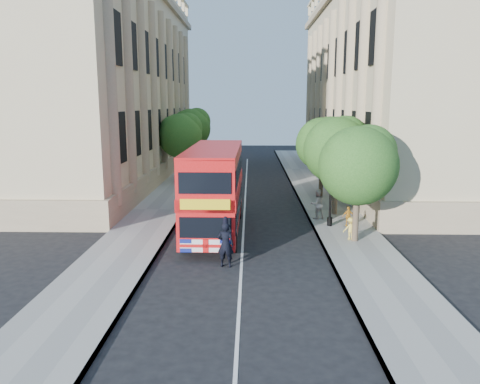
# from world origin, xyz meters

# --- Properties ---
(ground) EXTENTS (120.00, 120.00, 0.00)m
(ground) POSITION_xyz_m (0.00, 0.00, 0.00)
(ground) COLOR black
(ground) RESTS_ON ground
(pavement_right) EXTENTS (3.50, 80.00, 0.12)m
(pavement_right) POSITION_xyz_m (5.75, 10.00, 0.06)
(pavement_right) COLOR gray
(pavement_right) RESTS_ON ground
(pavement_left) EXTENTS (3.50, 80.00, 0.12)m
(pavement_left) POSITION_xyz_m (-5.75, 10.00, 0.06)
(pavement_left) COLOR gray
(pavement_left) RESTS_ON ground
(building_right) EXTENTS (12.00, 38.00, 18.00)m
(building_right) POSITION_xyz_m (13.80, 24.00, 9.00)
(building_right) COLOR #C5B089
(building_right) RESTS_ON ground
(building_left) EXTENTS (12.00, 38.00, 18.00)m
(building_left) POSITION_xyz_m (-13.80, 24.00, 9.00)
(building_left) COLOR #C5B089
(building_left) RESTS_ON ground
(tree_right_near) EXTENTS (4.00, 4.00, 6.08)m
(tree_right_near) POSITION_xyz_m (5.84, 3.03, 4.25)
(tree_right_near) COLOR #473828
(tree_right_near) RESTS_ON ground
(tree_right_mid) EXTENTS (4.20, 4.20, 6.37)m
(tree_right_mid) POSITION_xyz_m (5.84, 9.03, 4.45)
(tree_right_mid) COLOR #473828
(tree_right_mid) RESTS_ON ground
(tree_right_far) EXTENTS (4.00, 4.00, 6.15)m
(tree_right_far) POSITION_xyz_m (5.84, 15.03, 4.31)
(tree_right_far) COLOR #473828
(tree_right_far) RESTS_ON ground
(tree_left_far) EXTENTS (4.00, 4.00, 6.30)m
(tree_left_far) POSITION_xyz_m (-5.96, 22.03, 4.44)
(tree_left_far) COLOR #473828
(tree_left_far) RESTS_ON ground
(tree_left_back) EXTENTS (4.20, 4.20, 6.65)m
(tree_left_back) POSITION_xyz_m (-5.96, 30.03, 4.71)
(tree_left_back) COLOR #473828
(tree_left_back) RESTS_ON ground
(lamp_post) EXTENTS (0.32, 0.32, 5.16)m
(lamp_post) POSITION_xyz_m (5.00, 6.00, 2.51)
(lamp_post) COLOR black
(lamp_post) RESTS_ON pavement_right
(double_decker_bus) EXTENTS (2.82, 10.16, 4.68)m
(double_decker_bus) POSITION_xyz_m (-1.57, 4.81, 2.59)
(double_decker_bus) COLOR red
(double_decker_bus) RESTS_ON ground
(box_van) EXTENTS (2.38, 4.91, 2.71)m
(box_van) POSITION_xyz_m (-2.80, 10.46, 1.33)
(box_van) COLOR black
(box_van) RESTS_ON ground
(police_constable) EXTENTS (0.80, 0.59, 2.02)m
(police_constable) POSITION_xyz_m (-0.69, -0.73, 1.01)
(police_constable) COLOR black
(police_constable) RESTS_ON ground
(woman_pedestrian) EXTENTS (1.09, 0.98, 1.85)m
(woman_pedestrian) POSITION_xyz_m (4.49, 7.67, 1.05)
(woman_pedestrian) COLOR beige
(woman_pedestrian) RESTS_ON pavement_right
(child_a) EXTENTS (0.71, 0.36, 1.17)m
(child_a) POSITION_xyz_m (6.04, 5.89, 0.70)
(child_a) COLOR orange
(child_a) RESTS_ON pavement_right
(child_b) EXTENTS (0.82, 0.55, 1.18)m
(child_b) POSITION_xyz_m (5.61, 3.23, 0.71)
(child_b) COLOR #E5C74E
(child_b) RESTS_ON pavement_right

